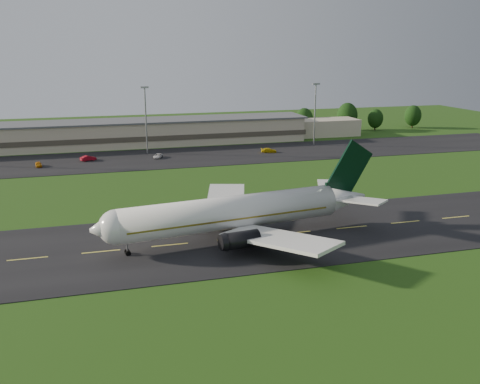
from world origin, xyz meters
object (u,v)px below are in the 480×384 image
object	(u,v)px
terminal	(146,133)
light_mast_centre	(146,112)
light_mast_east	(315,107)
service_vehicle_d	(269,150)
airliner	(235,213)
service_vehicle_b	(88,158)
service_vehicle_c	(158,156)
service_vehicle_a	(38,164)

from	to	relation	value
terminal	light_mast_centre	distance (m)	18.45
light_mast_east	service_vehicle_d	world-z (taller)	light_mast_east
airliner	service_vehicle_b	world-z (taller)	airliner
terminal	service_vehicle_c	size ratio (longest dim) A/B	32.87
light_mast_east	service_vehicle_a	distance (m)	87.12
light_mast_east	service_vehicle_a	world-z (taller)	light_mast_east
light_mast_east	service_vehicle_b	bearing A→B (deg)	-175.08
light_mast_east	terminal	bearing A→B (deg)	163.20
light_mast_east	service_vehicle_d	bearing A→B (deg)	-155.48
light_mast_centre	service_vehicle_c	size ratio (longest dim) A/B	4.61
service_vehicle_d	light_mast_centre	bearing A→B (deg)	88.20
airliner	service_vehicle_d	world-z (taller)	airliner
airliner	light_mast_centre	bearing A→B (deg)	86.75
light_mast_east	service_vehicle_d	distance (m)	23.75
service_vehicle_a	service_vehicle_b	size ratio (longest dim) A/B	0.88
airliner	service_vehicle_a	world-z (taller)	airliner
light_mast_centre	service_vehicle_c	xyz separation A→B (m)	(2.25, -7.64, -12.03)
service_vehicle_d	light_mast_east	bearing A→B (deg)	-54.08
terminal	service_vehicle_d	bearing A→B (deg)	-35.27
light_mast_east	service_vehicle_a	bearing A→B (deg)	-172.76
airliner	service_vehicle_a	xyz separation A→B (m)	(-36.80, 69.01, -3.89)
airliner	light_mast_east	size ratio (longest dim) A/B	2.51
service_vehicle_a	service_vehicle_b	bearing A→B (deg)	10.77
service_vehicle_a	service_vehicle_d	world-z (taller)	service_vehicle_d
airliner	service_vehicle_b	distance (m)	77.46
light_mast_centre	service_vehicle_b	bearing A→B (deg)	-160.40
service_vehicle_a	service_vehicle_c	bearing A→B (deg)	-3.11
airliner	light_mast_east	bearing A→B (deg)	50.89
light_mast_east	service_vehicle_c	world-z (taller)	light_mast_east
light_mast_centre	service_vehicle_a	xyz separation A→B (m)	(-30.61, -10.88, -11.97)
airliner	service_vehicle_d	size ratio (longest dim) A/B	10.68
service_vehicle_b	service_vehicle_d	world-z (taller)	service_vehicle_b
airliner	service_vehicle_d	xyz separation A→B (m)	(30.13, 71.37, -3.87)
light_mast_east	airliner	bearing A→B (deg)	-121.42
light_mast_centre	light_mast_east	bearing A→B (deg)	0.00
service_vehicle_a	light_mast_east	bearing A→B (deg)	-1.50
terminal	service_vehicle_d	size ratio (longest dim) A/B	30.29
service_vehicle_b	service_vehicle_d	xyz separation A→B (m)	(53.84, -2.28, -0.04)
airliner	service_vehicle_a	distance (m)	78.31
airliner	service_vehicle_c	bearing A→B (deg)	85.44
service_vehicle_d	service_vehicle_c	bearing A→B (deg)	99.92
airliner	light_mast_centre	xyz separation A→B (m)	(-6.20, 79.89, 8.08)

